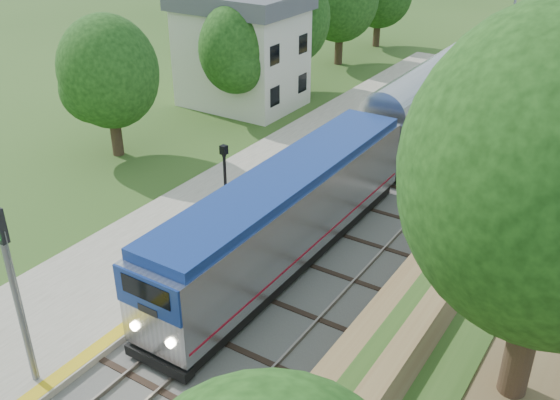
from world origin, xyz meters
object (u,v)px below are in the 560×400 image
Objects in this scene: station_building at (241,49)px; signal_farside at (481,169)px; lamppost_far at (226,196)px; train at (541,23)px; signal_platform at (12,278)px.

signal_farside is (20.20, -10.06, -0.43)m from station_building.
station_building is 1.96× the size of lamppost_far.
lamppost_far is (10.79, -16.14, -1.75)m from station_building.
train is 57.84m from signal_platform.
signal_platform is (11.10, -26.97, 0.26)m from station_building.
station_building is at bearing 153.51° from signal_farside.
station_building reaches higher than train.
signal_farside is (9.41, 6.07, 1.32)m from lamppost_far.
lamppost_far is at bearing -56.24° from station_building.
signal_farside is (6.20, -40.81, 1.53)m from train.
station_building is 0.08× the size of train.
station_building is 29.17m from signal_platform.
lamppost_far is at bearing -147.16° from signal_farside.
lamppost_far is at bearing -93.92° from train.
station_building reaches higher than signal_platform.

